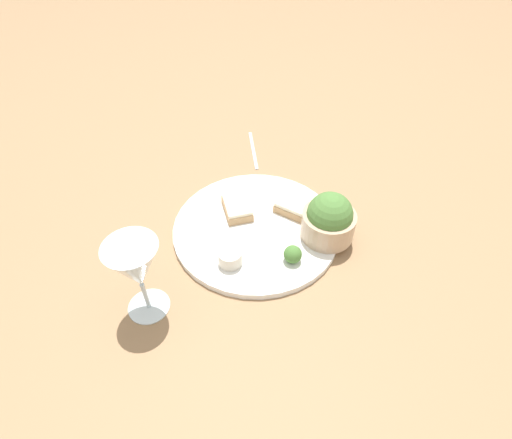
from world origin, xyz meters
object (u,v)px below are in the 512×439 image
Objects in this scene: cheese_toast_far at (293,208)px; sauce_ramekin at (230,257)px; salad_bowl at (329,219)px; wine_glass at (136,268)px; fork at (253,150)px; cheese_toast_near at (237,207)px.

sauce_ramekin is at bearing 100.15° from cheese_toast_far.
cheese_toast_far is (0.03, -0.19, -0.00)m from sauce_ramekin.
salad_bowl is 1.27× the size of cheese_toast_far.
wine_glass is 1.11× the size of fork.
cheese_toast_near is at bearing -40.73° from sauce_ramekin.
cheese_toast_near is at bearing -70.26° from wine_glass.
cheese_toast_far reaches higher than fork.
cheese_toast_far is 0.52× the size of wine_glass.
cheese_toast_far is 0.37m from wine_glass.
sauce_ramekin is 0.48× the size of cheese_toast_near.
wine_glass is (0.01, 0.17, 0.08)m from sauce_ramekin.
salad_bowl is 0.66× the size of wine_glass.
cheese_toast_far is at bearing 6.80° from salad_bowl.
wine_glass reaches higher than sauce_ramekin.
cheese_toast_far is at bearing 161.86° from fork.
salad_bowl is 0.10m from cheese_toast_far.
sauce_ramekin is 0.28× the size of wine_glass.
wine_glass is (0.07, 0.37, 0.05)m from salad_bowl.
wine_glass is at bearing 78.69° from salad_bowl.
cheese_toast_near is 0.66× the size of fork.
fork is at bearing -43.54° from sauce_ramekin.
salad_bowl is 1.12× the size of cheese_toast_near.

